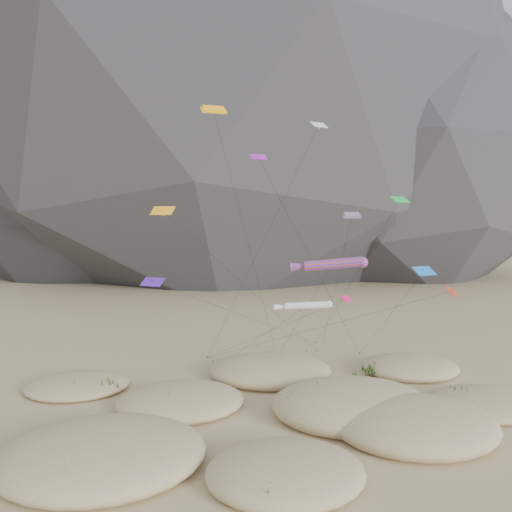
{
  "coord_description": "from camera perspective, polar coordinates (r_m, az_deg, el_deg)",
  "views": [
    {
      "loc": [
        -10.24,
        -41.41,
        18.69
      ],
      "look_at": [
        -2.9,
        12.0,
        14.13
      ],
      "focal_mm": 35.0,
      "sensor_mm": 36.0,
      "label": 1
    }
  ],
  "objects": [
    {
      "name": "ground",
      "position": [
        46.57,
        5.87,
        -18.86
      ],
      "size": [
        500.0,
        500.0,
        0.0
      ],
      "primitive_type": "plane",
      "color": "#CCB789",
      "rests_on": "ground"
    },
    {
      "name": "rock_headland",
      "position": [
        169.8,
        -1.96,
        23.37
      ],
      "size": [
        226.37,
        148.64,
        177.5
      ],
      "color": "black",
      "rests_on": "ground"
    },
    {
      "name": "dunes",
      "position": [
        48.4,
        3.94,
        -17.01
      ],
      "size": [
        51.12,
        33.42,
        3.75
      ],
      "color": "#CCB789",
      "rests_on": "ground"
    },
    {
      "name": "dune_grass",
      "position": [
        48.45,
        2.36,
        -16.8
      ],
      "size": [
        40.86,
        28.09,
        1.46
      ],
      "color": "black",
      "rests_on": "ground"
    },
    {
      "name": "kite_stakes",
      "position": [
        68.27,
        2.93,
        -10.93
      ],
      "size": [
        20.34,
        7.56,
        0.3
      ],
      "color": "#3F2D1E",
      "rests_on": "ground"
    },
    {
      "name": "rainbow_tube_kite",
      "position": [
        56.54,
        8.53,
        -0.94
      ],
      "size": [
        8.39,
        12.67,
        14.02
      ],
      "color": "#F34619",
      "rests_on": "ground"
    },
    {
      "name": "white_tube_kite",
      "position": [
        54.39,
        5.56,
        -5.67
      ],
      "size": [
        9.94,
        12.55,
        9.43
      ],
      "color": "silver",
      "rests_on": "ground"
    },
    {
      "name": "orange_parafoil",
      "position": [
        53.8,
        -4.73,
        15.87
      ],
      "size": [
        10.44,
        14.73,
        29.91
      ],
      "color": "#F8AB0D",
      "rests_on": "ground"
    },
    {
      "name": "multi_parafoil",
      "position": [
        58.0,
        10.84,
        4.31
      ],
      "size": [
        2.13,
        12.39,
        18.92
      ],
      "color": "red",
      "rests_on": "ground"
    },
    {
      "name": "delta_kites",
      "position": [
        54.61,
        6.49,
        1.94
      ],
      "size": [
        33.88,
        22.09,
        28.71
      ],
      "color": "#4F1EB0",
      "rests_on": "ground"
    }
  ]
}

